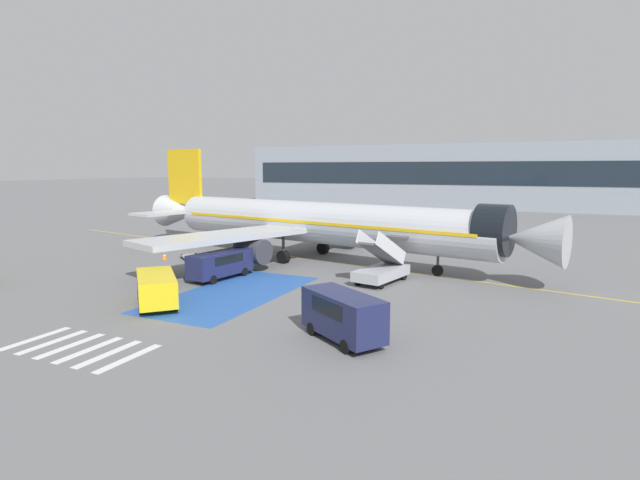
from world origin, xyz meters
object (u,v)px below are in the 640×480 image
object	(u,v)px
service_van_0	(343,313)
ground_crew_1	(261,254)
service_van_3	(156,287)
service_van_1	(221,263)
fuel_tanker	(323,217)
ground_crew_0	(259,251)
boarding_stairs_forward	(382,269)
traffic_cone_1	(164,256)
baggage_cart	(191,257)
airliner	(313,222)
terminal_building	(503,176)
traffic_cone_0	(193,264)

from	to	relation	value
service_van_0	ground_crew_1	distance (m)	19.67
service_van_0	service_van_3	distance (m)	12.48
service_van_1	fuel_tanker	bearing A→B (deg)	107.58
service_van_0	service_van_1	distance (m)	15.85
ground_crew_0	boarding_stairs_forward	bearing A→B (deg)	-61.22
traffic_cone_1	baggage_cart	bearing A→B (deg)	20.73
fuel_tanker	service_van_3	world-z (taller)	fuel_tanker
airliner	ground_crew_1	bearing A→B (deg)	-23.51
fuel_tanker	ground_crew_1	bearing A→B (deg)	3.77
baggage_cart	ground_crew_1	world-z (taller)	ground_crew_1
terminal_building	airliner	bearing A→B (deg)	-98.43
service_van_0	traffic_cone_1	xyz separation A→B (m)	(-22.68, 13.01, -1.05)
ground_crew_0	fuel_tanker	bearing A→B (deg)	51.84
service_van_3	airliner	bearing A→B (deg)	37.82
traffic_cone_0	service_van_1	bearing A→B (deg)	-27.52
service_van_0	traffic_cone_1	size ratio (longest dim) A/B	8.13
service_van_1	traffic_cone_1	world-z (taller)	service_van_1
airliner	baggage_cart	world-z (taller)	airliner
fuel_tanker	service_van_1	bearing A→B (deg)	1.59
ground_crew_1	traffic_cone_0	world-z (taller)	ground_crew_1
traffic_cone_0	airliner	bearing A→B (deg)	46.03
baggage_cart	traffic_cone_0	world-z (taller)	baggage_cart
ground_crew_1	service_van_3	bearing A→B (deg)	-112.58
airliner	fuel_tanker	xyz separation A→B (m)	(-7.63, 18.77, -1.52)
traffic_cone_1	airliner	bearing A→B (deg)	24.49
boarding_stairs_forward	ground_crew_1	xyz separation A→B (m)	(-11.25, 1.96, -0.07)
service_van_0	traffic_cone_0	distance (m)	20.97
boarding_stairs_forward	ground_crew_1	distance (m)	11.42
fuel_tanker	service_van_1	distance (m)	29.10
service_van_3	traffic_cone_1	world-z (taller)	service_van_3
ground_crew_0	traffic_cone_1	bearing A→B (deg)	145.26
service_van_3	ground_crew_1	size ratio (longest dim) A/B	3.23
boarding_stairs_forward	service_van_0	distance (m)	12.64
service_van_1	traffic_cone_0	world-z (taller)	service_van_1
service_van_3	terminal_building	xyz separation A→B (m)	(11.85, 84.72, 5.33)
baggage_cart	ground_crew_1	bearing A→B (deg)	-48.47
ground_crew_1	terminal_building	xyz separation A→B (m)	(12.80, 71.36, 5.56)
airliner	ground_crew_0	distance (m)	5.42
ground_crew_0	traffic_cone_1	distance (m)	8.89
terminal_building	traffic_cone_1	bearing A→B (deg)	-106.89
airliner	service_van_0	size ratio (longest dim) A/B	8.40
terminal_building	service_van_3	bearing A→B (deg)	-97.96
ground_crew_0	traffic_cone_0	xyz separation A→B (m)	(-3.75, -4.15, -0.77)
airliner	ground_crew_1	xyz separation A→B (m)	(-2.84, -4.12, -2.43)
airliner	traffic_cone_1	world-z (taller)	airliner
traffic_cone_0	terminal_building	xyz separation A→B (m)	(17.25, 74.79, 6.18)
fuel_tanker	ground_crew_0	size ratio (longest dim) A/B	5.64
service_van_3	traffic_cone_1	distance (m)	15.77
traffic_cone_0	traffic_cone_1	distance (m)	5.25
airliner	fuel_tanker	bearing A→B (deg)	-146.87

